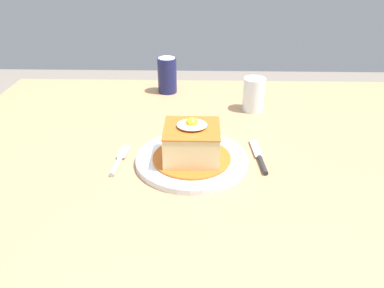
% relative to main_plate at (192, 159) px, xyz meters
% --- Properties ---
extents(dining_table, '(1.46, 1.05, 0.76)m').
position_rel_main_plate_xyz_m(dining_table, '(0.05, 0.07, -0.10)').
color(dining_table, '#A87F56').
rests_on(dining_table, ground_plane).
extents(main_plate, '(0.27, 0.27, 0.02)m').
position_rel_main_plate_xyz_m(main_plate, '(0.00, 0.00, 0.00)').
color(main_plate, white).
rests_on(main_plate, dining_table).
extents(sandwich_meal, '(0.19, 0.19, 0.11)m').
position_rel_main_plate_xyz_m(sandwich_meal, '(0.00, 0.00, 0.04)').
color(sandwich_meal, '#B75B1E').
rests_on(sandwich_meal, main_plate).
extents(fork, '(0.03, 0.14, 0.01)m').
position_rel_main_plate_xyz_m(fork, '(-0.18, -0.01, -0.00)').
color(fork, silver).
rests_on(fork, dining_table).
extents(knife, '(0.03, 0.17, 0.01)m').
position_rel_main_plate_xyz_m(knife, '(0.17, 0.01, -0.00)').
color(knife, '#262628').
rests_on(knife, dining_table).
extents(soda_can, '(0.07, 0.07, 0.12)m').
position_rel_main_plate_xyz_m(soda_can, '(-0.10, 0.48, 0.05)').
color(soda_can, '#191E51').
rests_on(soda_can, dining_table).
extents(drinking_glass, '(0.07, 0.07, 0.10)m').
position_rel_main_plate_xyz_m(drinking_glass, '(0.19, 0.32, 0.04)').
color(drinking_glass, '#3F2314').
rests_on(drinking_glass, dining_table).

